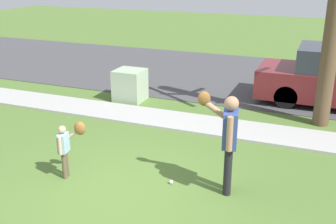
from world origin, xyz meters
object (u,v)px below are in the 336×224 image
(person_child, at_px, (68,143))
(baseball, at_px, (171,182))
(utility_cabinet, at_px, (130,85))
(person_adult, at_px, (227,135))

(person_child, height_order, baseball, person_child)
(person_child, bearing_deg, utility_cabinet, 90.98)
(person_adult, xyz_separation_m, utility_cabinet, (-3.86, 3.98, -0.63))
(person_child, xyz_separation_m, baseball, (1.87, 0.44, -0.66))
(person_child, distance_m, utility_cabinet, 4.66)
(baseball, bearing_deg, person_child, -166.65)
(utility_cabinet, bearing_deg, person_adult, -45.94)
(person_adult, distance_m, baseball, 1.43)
(baseball, bearing_deg, person_adult, 6.81)
(person_child, bearing_deg, person_adult, -0.42)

